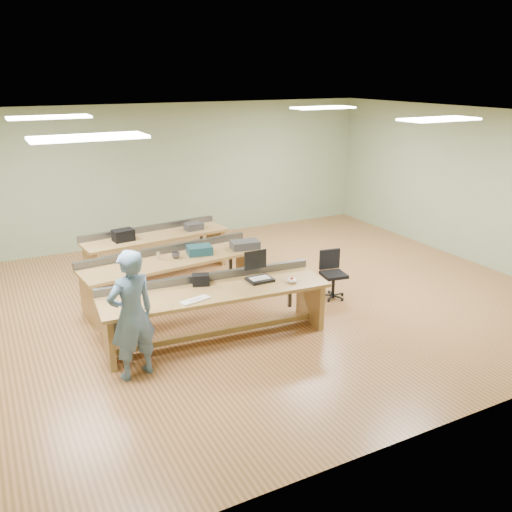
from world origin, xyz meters
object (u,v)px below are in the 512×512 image
(parts_bin_grey, at_px, (245,245))
(task_chair, at_px, (332,281))
(workbench_back, at_px, (156,245))
(camera_bag, at_px, (201,280))
(workbench_mid, at_px, (174,269))
(person, at_px, (132,315))
(mug, at_px, (176,255))
(drinks_can, at_px, (158,256))
(laptop_base, at_px, (260,280))
(workbench_front, at_px, (215,301))
(parts_bin_teal, at_px, (199,250))

(parts_bin_grey, bearing_deg, task_chair, -41.45)
(workbench_back, distance_m, camera_bag, 2.75)
(task_chair, bearing_deg, camera_bag, -165.24)
(workbench_mid, xyz_separation_m, person, (-1.23, -2.02, 0.27))
(workbench_back, relative_size, mug, 20.88)
(drinks_can, bearing_deg, laptop_base, -57.83)
(workbench_back, xyz_separation_m, person, (-1.37, -3.44, 0.28))
(camera_bag, height_order, parts_bin_grey, camera_bag)
(workbench_front, height_order, parts_bin_grey, parts_bin_grey)
(workbench_front, xyz_separation_m, mug, (-0.04, 1.50, 0.24))
(laptop_base, height_order, camera_bag, camera_bag)
(laptop_base, bearing_deg, workbench_back, 101.95)
(person, bearing_deg, workbench_back, -125.41)
(person, bearing_deg, parts_bin_teal, -143.57)
(camera_bag, relative_size, parts_bin_teal, 0.59)
(parts_bin_teal, xyz_separation_m, drinks_can, (-0.69, 0.07, -0.01))
(parts_bin_grey, bearing_deg, laptop_base, -108.23)
(person, height_order, mug, person)
(parts_bin_teal, bearing_deg, camera_bag, -110.86)
(workbench_front, xyz_separation_m, task_chair, (2.33, 0.45, -0.27))
(parts_bin_grey, xyz_separation_m, drinks_can, (-1.50, 0.14, -0.01))
(workbench_mid, xyz_separation_m, task_chair, (2.40, -1.08, -0.26))
(person, relative_size, camera_bag, 7.00)
(workbench_front, bearing_deg, person, -154.74)
(workbench_mid, distance_m, workbench_back, 1.43)
(camera_bag, height_order, drinks_can, camera_bag)
(laptop_base, relative_size, mug, 2.68)
(parts_bin_grey, bearing_deg, mug, 178.07)
(workbench_mid, bearing_deg, task_chair, -30.39)
(workbench_back, height_order, task_chair, workbench_back)
(drinks_can, bearing_deg, parts_bin_grey, -5.16)
(workbench_mid, bearing_deg, mug, -56.65)
(parts_bin_teal, bearing_deg, task_chair, -28.89)
(laptop_base, bearing_deg, drinks_can, 121.98)
(parts_bin_teal, relative_size, parts_bin_grey, 0.85)
(camera_bag, relative_size, drinks_can, 2.07)
(workbench_back, bearing_deg, camera_bag, -100.01)
(workbench_mid, distance_m, drinks_can, 0.34)
(workbench_mid, xyz_separation_m, workbench_back, (0.14, 1.42, -0.01))
(workbench_front, xyz_separation_m, laptop_base, (0.71, -0.02, 0.21))
(person, bearing_deg, drinks_can, -129.29)
(drinks_can, bearing_deg, workbench_mid, -14.10)
(workbench_front, relative_size, task_chair, 4.04)
(workbench_back, xyz_separation_m, parts_bin_teal, (0.31, -1.43, 0.27))
(task_chair, bearing_deg, workbench_back, 141.55)
(workbench_mid, height_order, parts_bin_teal, parts_bin_teal)
(parts_bin_grey, bearing_deg, parts_bin_teal, 175.12)
(camera_bag, bearing_deg, parts_bin_teal, 88.45)
(laptop_base, xyz_separation_m, camera_bag, (-0.82, 0.24, 0.06))
(task_chair, distance_m, mug, 2.65)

